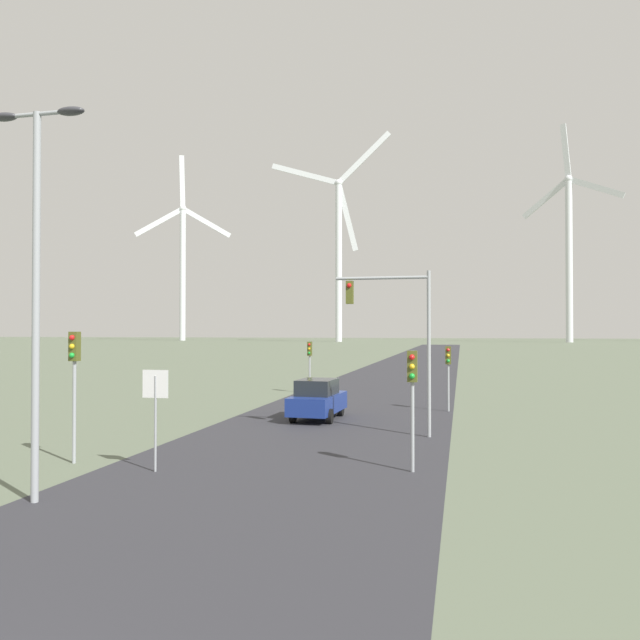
{
  "coord_description": "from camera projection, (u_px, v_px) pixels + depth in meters",
  "views": [
    {
      "loc": [
        5.41,
        -3.97,
        4.09
      ],
      "look_at": [
        0.0,
        19.81,
        4.47
      ],
      "focal_mm": 35.0,
      "sensor_mm": 36.0,
      "label": 1
    }
  ],
  "objects": [
    {
      "name": "road_surface",
      "position": [
        395.0,
        379.0,
        51.81
      ],
      "size": [
        10.0,
        240.0,
        0.01
      ],
      "color": "#2D2D33",
      "rests_on": "ground"
    },
    {
      "name": "traffic_light_post_mid_right",
      "position": [
        448.0,
        364.0,
        31.16
      ],
      "size": [
        0.28,
        0.34,
        3.25
      ],
      "color": "#93999E",
      "rests_on": "ground"
    },
    {
      "name": "stop_sign_near",
      "position": [
        155.0,
        400.0,
        17.94
      ],
      "size": [
        0.81,
        0.07,
        2.93
      ],
      "color": "#93999E",
      "rests_on": "ground"
    },
    {
      "name": "car_approaching",
      "position": [
        318.0,
        399.0,
        28.38
      ],
      "size": [
        2.0,
        4.18,
        1.83
      ],
      "color": "navy",
      "rests_on": "ground"
    },
    {
      "name": "streetlamp",
      "position": [
        36.0,
        255.0,
        14.82
      ],
      "size": [
        2.51,
        0.32,
        9.34
      ],
      "color": "#93999E",
      "rests_on": "ground"
    },
    {
      "name": "traffic_light_mast_overhead",
      "position": [
        397.0,
        321.0,
        24.01
      ],
      "size": [
        3.67,
        0.35,
        6.35
      ],
      "color": "#93999E",
      "rests_on": "ground"
    },
    {
      "name": "wind_turbine_left",
      "position": [
        339.0,
        244.0,
        210.97
      ],
      "size": [
        40.68,
        4.59,
        71.03
      ],
      "color": "silver",
      "rests_on": "ground"
    },
    {
      "name": "wind_turbine_far_left",
      "position": [
        183.0,
        260.0,
        234.49
      ],
      "size": [
        32.04,
        16.81,
        69.86
      ],
      "color": "silver",
      "rests_on": "ground"
    },
    {
      "name": "traffic_light_post_near_left",
      "position": [
        74.0,
        367.0,
        19.08
      ],
      "size": [
        0.28,
        0.33,
        4.03
      ],
      "color": "#93999E",
      "rests_on": "ground"
    },
    {
      "name": "traffic_light_post_mid_left",
      "position": [
        310.0,
        355.0,
        39.83
      ],
      "size": [
        0.28,
        0.33,
        3.32
      ],
      "color": "#93999E",
      "rests_on": "ground"
    },
    {
      "name": "traffic_light_post_near_right",
      "position": [
        412.0,
        383.0,
        17.9
      ],
      "size": [
        0.28,
        0.33,
        3.48
      ],
      "color": "#93999E",
      "rests_on": "ground"
    },
    {
      "name": "wind_turbine_center",
      "position": [
        569.0,
        244.0,
        200.75
      ],
      "size": [
        29.02,
        15.36,
        71.0
      ],
      "color": "silver",
      "rests_on": "ground"
    }
  ]
}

